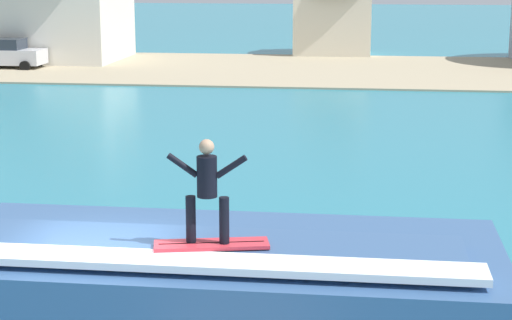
# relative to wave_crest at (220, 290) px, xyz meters

# --- Properties ---
(wave_crest) EXTENTS (9.43, 4.17, 1.89)m
(wave_crest) POSITION_rel_wave_crest_xyz_m (0.00, 0.00, 0.00)
(wave_crest) COLOR #36598B
(wave_crest) RESTS_ON ground_plane
(surfboard) EXTENTS (1.89, 0.90, 0.06)m
(surfboard) POSITION_rel_wave_crest_xyz_m (-0.00, -0.69, 1.03)
(surfboard) COLOR #D8333F
(surfboard) RESTS_ON wave_crest
(surfer) EXTENTS (1.28, 0.32, 1.68)m
(surfer) POSITION_rel_wave_crest_xyz_m (-0.06, -0.69, 2.00)
(surfer) COLOR black
(surfer) RESTS_ON surfboard
(shoreline_bank) EXTENTS (120.00, 16.53, 0.10)m
(shoreline_bank) POSITION_rel_wave_crest_xyz_m (-1.96, 39.33, -0.84)
(shoreline_bank) COLOR tan
(shoreline_bank) RESTS_ON ground_plane
(car_near_shore) EXTENTS (4.07, 2.28, 1.86)m
(car_near_shore) POSITION_rel_wave_crest_xyz_m (-19.41, 37.47, 0.06)
(car_near_shore) COLOR silver
(car_near_shore) RESTS_ON ground_plane
(house_small_cottage) EXTENTS (6.53, 6.53, 6.72)m
(house_small_cottage) POSITION_rel_wave_crest_xyz_m (-0.26, 48.96, 2.71)
(house_small_cottage) COLOR beige
(house_small_cottage) RESTS_ON ground_plane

